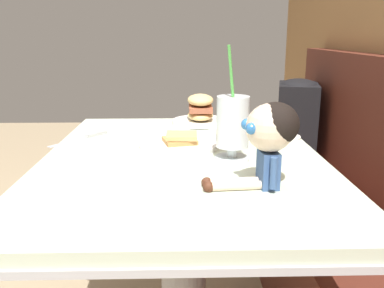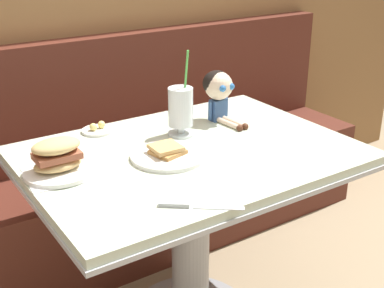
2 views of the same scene
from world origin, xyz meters
TOP-DOWN VIEW (x-y plane):
  - booth_bench at (0.00, 0.81)m, footprint 2.60×0.48m
  - diner_table at (0.00, 0.18)m, footprint 1.11×0.81m
  - toast_plate at (-0.10, 0.17)m, footprint 0.25×0.25m
  - milkshake_glass at (0.05, 0.32)m, footprint 0.10×0.10m
  - sandwich_plate at (-0.44, 0.25)m, footprint 0.22×0.22m
  - butter_saucer at (-0.19, 0.52)m, footprint 0.12×0.12m
  - butter_knife at (-0.22, -0.14)m, footprint 0.20×0.16m
  - seated_doll at (0.26, 0.37)m, footprint 0.12×0.22m
  - backpack at (-1.00, 0.78)m, footprint 0.34×0.30m

SIDE VIEW (x-z plane):
  - booth_bench at x=0.00m, z-range -0.17..0.83m
  - diner_table at x=0.00m, z-range 0.17..0.91m
  - backpack at x=-1.00m, z-range 0.46..0.86m
  - butter_knife at x=-0.22m, z-range 0.74..0.75m
  - butter_saucer at x=-0.19m, z-range 0.73..0.77m
  - toast_plate at x=-0.10m, z-range 0.73..0.77m
  - sandwich_plate at x=-0.44m, z-range 0.73..0.84m
  - milkshake_glass at x=0.05m, z-range 0.68..1.00m
  - seated_doll at x=0.26m, z-range 0.77..0.97m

